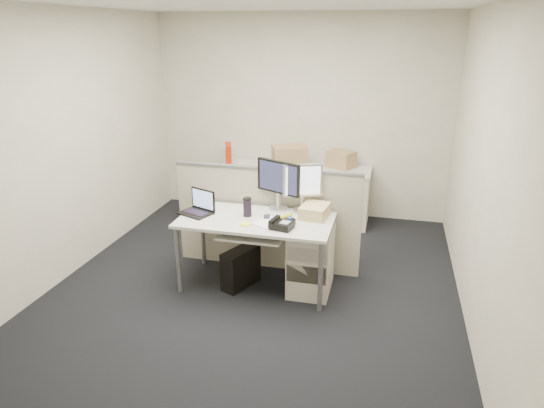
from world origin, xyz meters
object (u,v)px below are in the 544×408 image
(laptop, at_px, (195,203))
(desk_phone, at_px, (282,225))
(desk, at_px, (256,225))
(monitor_main, at_px, (278,185))

(laptop, height_order, desk_phone, laptop)
(desk, distance_m, monitor_main, 0.48)
(desk, relative_size, desk_phone, 7.45)
(laptop, distance_m, desk_phone, 0.94)
(monitor_main, height_order, laptop, monitor_main)
(desk, distance_m, laptop, 0.65)
(desk, relative_size, monitor_main, 2.93)
(desk, xyz_separation_m, laptop, (-0.62, -0.02, 0.18))
(monitor_main, xyz_separation_m, laptop, (-0.77, -0.34, -0.14))
(desk_phone, bearing_deg, laptop, -178.00)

